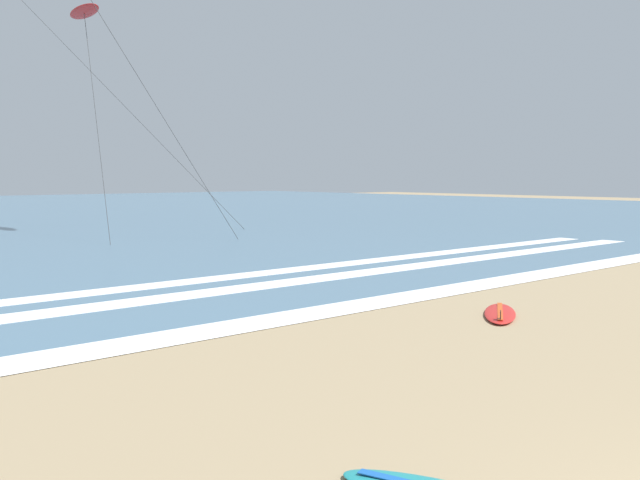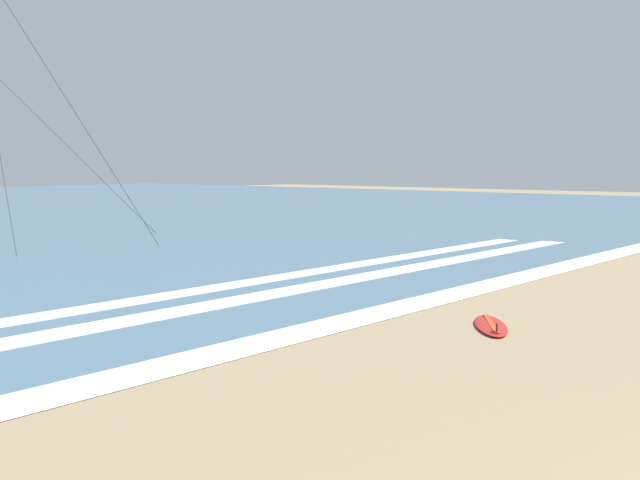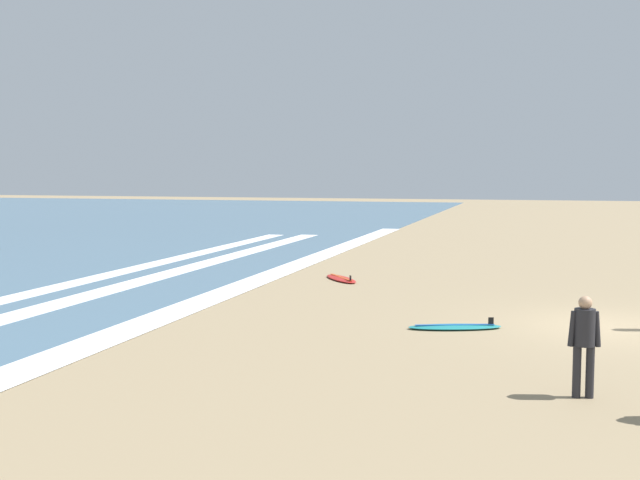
{
  "view_description": "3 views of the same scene",
  "coord_description": "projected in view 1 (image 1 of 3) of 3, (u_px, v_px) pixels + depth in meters",
  "views": [
    {
      "loc": [
        -5.73,
        -0.13,
        2.76
      ],
      "look_at": [
        0.36,
        6.86,
        1.9
      ],
      "focal_mm": 39.24,
      "sensor_mm": 36.0,
      "label": 1
    },
    {
      "loc": [
        -8.14,
        0.52,
        3.27
      ],
      "look_at": [
        -1.16,
        6.33,
        2.37
      ],
      "focal_mm": 44.42,
      "sensor_mm": 36.0,
      "label": 2
    },
    {
      "loc": [
        -18.87,
        1.56,
        3.52
      ],
      "look_at": [
        -1.98,
        6.29,
        1.99
      ],
      "focal_mm": 44.75,
      "sensor_mm": 36.0,
      "label": 3
    }
  ],
  "objects": [
    {
      "name": "surfboard_left_pile",
      "position": [
        500.0,
        313.0,
        13.78
      ],
      "size": [
        2.07,
        1.69,
        0.25
      ],
      "color": "red",
      "rests_on": "ground"
    },
    {
      "name": "wave_foam_shoreline",
      "position": [
        129.0,
        344.0,
        11.37
      ],
      "size": [
        58.59,
        1.07,
        0.01
      ],
      "primitive_type": "cube",
      "color": "white",
      "rests_on": "ocean_surface"
    },
    {
      "name": "wave_foam_outer_break",
      "position": [
        109.0,
        291.0,
        16.67
      ],
      "size": [
        42.31,
        0.87,
        0.01
      ],
      "primitive_type": "cube",
      "color": "white",
      "rests_on": "ocean_surface"
    },
    {
      "name": "kite_red_distant_high",
      "position": [
        84.0,
        13.0,
        31.07
      ],
      "size": [
        1.69,
        6.33,
        10.24
      ],
      "color": "red",
      "rests_on": "ground"
    },
    {
      "name": "wave_foam_mid_break",
      "position": [
        103.0,
        306.0,
        14.71
      ],
      "size": [
        45.05,
        0.96,
        0.01
      ],
      "primitive_type": "cube",
      "color": "white",
      "rests_on": "ocean_surface"
    }
  ]
}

